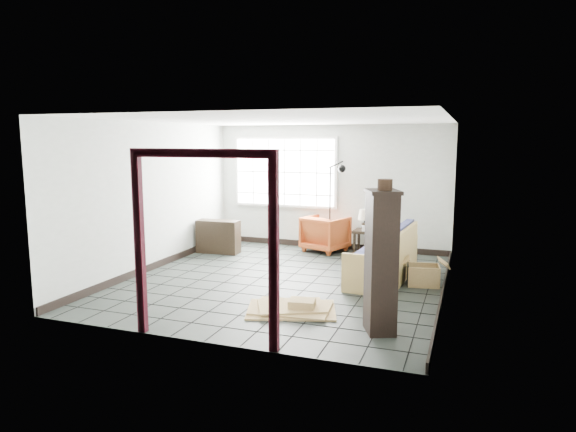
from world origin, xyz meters
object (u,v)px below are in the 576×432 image
at_px(tall_shelf, 381,261).
at_px(armchair, 326,232).
at_px(side_table, 366,234).
at_px(futon_sofa, 386,260).

bearing_deg(tall_shelf, armchair, 90.82).
distance_m(armchair, side_table, 0.84).
distance_m(armchair, tall_shelf, 4.55).
xyz_separation_m(futon_sofa, armchair, (-1.54, 1.77, 0.08)).
bearing_deg(futon_sofa, side_table, 116.29).
bearing_deg(armchair, side_table, -161.24).
relative_size(futon_sofa, armchair, 2.55).
relative_size(side_table, tall_shelf, 0.29).
distance_m(side_table, tall_shelf, 4.27).
height_order(armchair, tall_shelf, tall_shelf).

